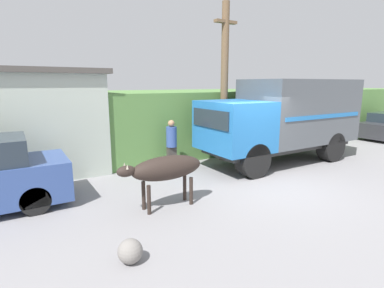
{
  "coord_description": "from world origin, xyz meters",
  "views": [
    {
      "loc": [
        -6.32,
        -6.1,
        2.92
      ],
      "look_at": [
        -2.16,
        0.79,
        1.29
      ],
      "focal_mm": 28.0,
      "sensor_mm": 36.0,
      "label": 1
    }
  ],
  "objects_px": {
    "cargo_truck": "(286,117)",
    "utility_pole": "(224,82)",
    "roadside_rock": "(130,251)",
    "pedestrian_on_hill": "(172,143)",
    "brown_cow": "(166,169)"
  },
  "relations": [
    {
      "from": "cargo_truck",
      "to": "utility_pole",
      "type": "distance_m",
      "value": 2.62
    },
    {
      "from": "cargo_truck",
      "to": "roadside_rock",
      "type": "height_order",
      "value": "cargo_truck"
    },
    {
      "from": "cargo_truck",
      "to": "pedestrian_on_hill",
      "type": "xyz_separation_m",
      "value": [
        -4.09,
        1.28,
        -0.77
      ]
    },
    {
      "from": "cargo_truck",
      "to": "brown_cow",
      "type": "xyz_separation_m",
      "value": [
        -5.7,
        -1.55,
        -0.75
      ]
    },
    {
      "from": "cargo_truck",
      "to": "utility_pole",
      "type": "relative_size",
      "value": 1.1
    },
    {
      "from": "cargo_truck",
      "to": "roadside_rock",
      "type": "distance_m",
      "value": 8.08
    },
    {
      "from": "brown_cow",
      "to": "roadside_rock",
      "type": "bearing_deg",
      "value": -126.15
    },
    {
      "from": "cargo_truck",
      "to": "brown_cow",
      "type": "relative_size",
      "value": 3.01
    },
    {
      "from": "cargo_truck",
      "to": "roadside_rock",
      "type": "bearing_deg",
      "value": -155.47
    },
    {
      "from": "pedestrian_on_hill",
      "to": "roadside_rock",
      "type": "distance_m",
      "value": 5.59
    },
    {
      "from": "brown_cow",
      "to": "utility_pole",
      "type": "xyz_separation_m",
      "value": [
        3.93,
        3.0,
        2.03
      ]
    },
    {
      "from": "cargo_truck",
      "to": "utility_pole",
      "type": "height_order",
      "value": "utility_pole"
    },
    {
      "from": "brown_cow",
      "to": "pedestrian_on_hill",
      "type": "relative_size",
      "value": 1.23
    },
    {
      "from": "cargo_truck",
      "to": "pedestrian_on_hill",
      "type": "relative_size",
      "value": 3.71
    },
    {
      "from": "pedestrian_on_hill",
      "to": "roadside_rock",
      "type": "relative_size",
      "value": 4.13
    }
  ]
}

